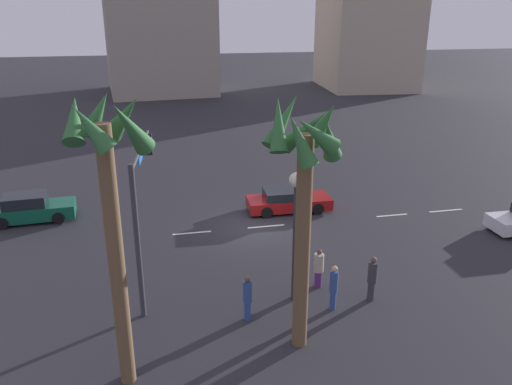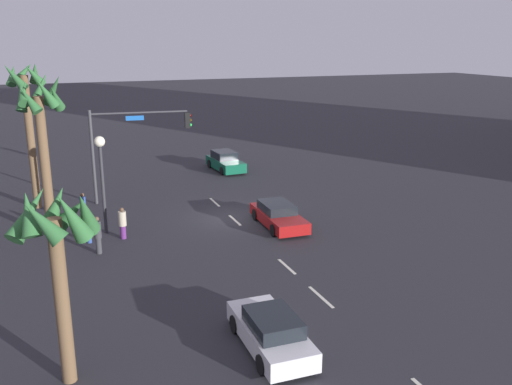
{
  "view_description": "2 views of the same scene",
  "coord_description": "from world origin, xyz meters",
  "views": [
    {
      "loc": [
        5.0,
        23.57,
        10.68
      ],
      "look_at": [
        -0.18,
        -0.36,
        1.8
      ],
      "focal_mm": 35.51,
      "sensor_mm": 36.0,
      "label": 1
    },
    {
      "loc": [
        -28.92,
        9.8,
        9.98
      ],
      "look_at": [
        -0.85,
        -1.2,
        1.58
      ],
      "focal_mm": 38.8,
      "sensor_mm": 36.0,
      "label": 2
    }
  ],
  "objects": [
    {
      "name": "car_1",
      "position": [
        11.48,
        -3.44,
        0.68
      ],
      "size": [
        4.49,
        2.04,
        1.49
      ],
      "color": "#0F5138",
      "rests_on": "ground_plane"
    },
    {
      "name": "palm_tree_1",
      "position": [
        0.55,
        9.73,
        6.08
      ],
      "size": [
        2.53,
        2.61,
        8.41
      ],
      "color": "brown",
      "rests_on": "ground_plane"
    },
    {
      "name": "pedestrian_0",
      "position": [
        -1.32,
        8.05,
        0.98
      ],
      "size": [
        0.39,
        0.39,
        1.82
      ],
      "color": "#2D478C",
      "rests_on": "ground_plane"
    },
    {
      "name": "palm_tree_0",
      "position": [
        6.09,
        10.42,
        6.26
      ],
      "size": [
        2.34,
        2.53,
        8.77
      ],
      "color": "brown",
      "rests_on": "ground_plane"
    },
    {
      "name": "pedestrian_2",
      "position": [
        1.95,
        8.03,
        0.94
      ],
      "size": [
        0.42,
        0.42,
        1.76
      ],
      "color": "#2D478C",
      "rests_on": "ground_plane"
    },
    {
      "name": "streetlamp",
      "position": [
        -0.06,
        7.08,
        3.72
      ],
      "size": [
        0.56,
        0.56,
        5.2
      ],
      "color": "#2D2D33",
      "rests_on": "ground_plane"
    },
    {
      "name": "pedestrian_1",
      "position": [
        -2.99,
        7.76,
        0.98
      ],
      "size": [
        0.36,
        0.36,
        1.86
      ],
      "color": "#333338",
      "rests_on": "ground_plane"
    },
    {
      "name": "lane_stripe_2",
      "position": [
        -7.76,
        0.0,
        0.01
      ],
      "size": [
        1.81,
        0.14,
        0.01
      ],
      "primitive_type": "cube",
      "color": "silver",
      "rests_on": "ground_plane"
    },
    {
      "name": "traffic_signal",
      "position": [
        5.44,
        4.79,
        4.06
      ],
      "size": [
        0.9,
        6.24,
        5.85
      ],
      "color": "#38383D",
      "rests_on": "ground_plane"
    },
    {
      "name": "lane_stripe_1",
      "position": [
        -11.05,
        0.0,
        0.01
      ],
      "size": [
        2.03,
        0.14,
        0.01
      ],
      "primitive_type": "cube",
      "color": "silver",
      "rests_on": "ground_plane"
    },
    {
      "name": "car_2",
      "position": [
        -13.82,
        3.35,
        0.62
      ],
      "size": [
        4.33,
        1.87,
        1.32
      ],
      "color": "silver",
      "rests_on": "ground_plane"
    },
    {
      "name": "pedestrian_3",
      "position": [
        -1.32,
        6.36,
        0.87
      ],
      "size": [
        0.51,
        0.51,
        1.67
      ],
      "color": "#59266B",
      "rests_on": "ground_plane"
    },
    {
      "name": "car_0",
      "position": [
        -2.35,
        -1.94,
        0.59
      ],
      "size": [
        4.7,
        2.04,
        1.25
      ],
      "color": "maroon",
      "rests_on": "ground_plane"
    },
    {
      "name": "lane_stripe_4",
      "position": [
        3.23,
        0.0,
        0.01
      ],
      "size": [
        1.95,
        0.14,
        0.01
      ],
      "primitive_type": "cube",
      "color": "silver",
      "rests_on": "ground_plane"
    },
    {
      "name": "ground_plane",
      "position": [
        0.0,
        0.0,
        0.0
      ],
      "size": [
        220.0,
        220.0,
        0.0
      ],
      "primitive_type": "plane",
      "color": "#28282D"
    },
    {
      "name": "palm_tree_2",
      "position": [
        -13.24,
        9.66,
        4.65
      ],
      "size": [
        2.62,
        2.72,
        6.17
      ],
      "color": "brown",
      "rests_on": "ground_plane"
    },
    {
      "name": "lane_stripe_3",
      "position": [
        -0.64,
        0.0,
        0.01
      ],
      "size": [
        1.95,
        0.14,
        0.01
      ],
      "primitive_type": "cube",
      "color": "silver",
      "rests_on": "ground_plane"
    }
  ]
}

